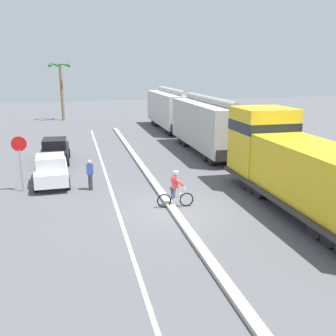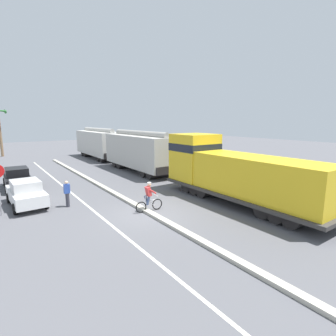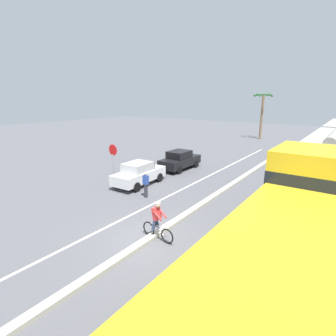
{
  "view_description": "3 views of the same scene",
  "coord_description": "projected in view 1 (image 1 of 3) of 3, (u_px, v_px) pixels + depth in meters",
  "views": [
    {
      "loc": [
        -4.08,
        -16.25,
        6.27
      ],
      "look_at": [
        0.29,
        1.9,
        1.44
      ],
      "focal_mm": 42.0,
      "sensor_mm": 36.0,
      "label": 1
    },
    {
      "loc": [
        -7.18,
        -12.24,
        5.2
      ],
      "look_at": [
        2.97,
        2.28,
        1.96
      ],
      "focal_mm": 28.0,
      "sensor_mm": 36.0,
      "label": 2
    },
    {
      "loc": [
        6.54,
        -7.74,
        5.88
      ],
      "look_at": [
        -4.54,
        7.69,
        0.86
      ],
      "focal_mm": 28.0,
      "sensor_mm": 36.0,
      "label": 3
    }
  ],
  "objects": [
    {
      "name": "ground_plane",
      "position": [
        172.0,
        209.0,
        17.79
      ],
      "size": [
        120.0,
        120.0,
        0.0
      ],
      "primitive_type": "plane",
      "color": "#56565B"
    },
    {
      "name": "lane_stripe",
      "position": [
        107.0,
        177.0,
        22.89
      ],
      "size": [
        0.14,
        36.0,
        0.01
      ],
      "primitive_type": "cube",
      "color": "silver",
      "rests_on": "ground"
    },
    {
      "name": "parked_car_white",
      "position": [
        51.0,
        170.0,
        21.46
      ],
      "size": [
        1.99,
        4.28,
        1.62
      ],
      "color": "silver",
      "rests_on": "ground"
    },
    {
      "name": "median_curb",
      "position": [
        147.0,
        174.0,
        23.41
      ],
      "size": [
        0.36,
        36.0,
        0.16
      ],
      "primitive_type": "cube",
      "color": "#B2AD9E",
      "rests_on": "ground"
    },
    {
      "name": "pedestrian_by_cars",
      "position": [
        90.0,
        174.0,
        20.38
      ],
      "size": [
        0.34,
        0.22,
        1.62
      ],
      "color": "#33333D",
      "rests_on": "ground"
    },
    {
      "name": "cyclist",
      "position": [
        175.0,
        190.0,
        17.89
      ],
      "size": [
        1.71,
        0.48,
        1.71
      ],
      "color": "black",
      "rests_on": "ground"
    },
    {
      "name": "palm_tree_near",
      "position": [
        61.0,
        78.0,
        46.03
      ],
      "size": [
        2.64,
        2.71,
        6.9
      ],
      "color": "#846647",
      "rests_on": "ground"
    },
    {
      "name": "parked_car_black",
      "position": [
        55.0,
        150.0,
        26.39
      ],
      "size": [
        1.89,
        4.23,
        1.62
      ],
      "color": "black",
      "rests_on": "ground"
    },
    {
      "name": "hopper_car_middle",
      "position": [
        171.0,
        109.0,
        39.98
      ],
      "size": [
        2.9,
        10.6,
        4.18
      ],
      "color": "beige",
      "rests_on": "ground"
    },
    {
      "name": "hopper_car_lead",
      "position": [
        209.0,
        125.0,
        29.06
      ],
      "size": [
        2.9,
        10.6,
        4.18
      ],
      "color": "#B3B1A9",
      "rests_on": "ground"
    },
    {
      "name": "stop_sign",
      "position": [
        20.0,
        153.0,
        19.87
      ],
      "size": [
        0.76,
        0.08,
        2.88
      ],
      "color": "gray",
      "rests_on": "ground"
    },
    {
      "name": "locomotive",
      "position": [
        298.0,
        169.0,
        17.69
      ],
      "size": [
        3.1,
        11.61,
        4.2
      ],
      "color": "gold",
      "rests_on": "ground"
    }
  ]
}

